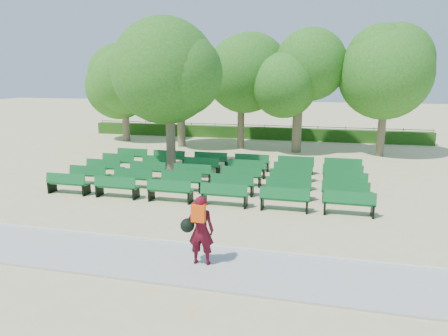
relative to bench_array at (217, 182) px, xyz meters
name	(u,v)px	position (x,y,z in m)	size (l,w,h in m)	color
ground	(197,185)	(-0.80, -0.50, -0.09)	(120.00, 120.00, 0.00)	#C5B882
paving	(114,256)	(-0.80, -7.90, -0.06)	(30.00, 2.20, 0.06)	#A9AAA5
curb	(133,239)	(-0.80, -6.75, -0.04)	(30.00, 0.12, 0.10)	silver
hedge	(251,133)	(-0.80, 13.50, 0.36)	(26.00, 0.70, 0.90)	#234E14
fence	(252,138)	(-0.80, 13.90, -0.09)	(26.00, 0.10, 1.02)	black
tree_line	(241,147)	(-0.80, 9.50, -0.09)	(21.80, 6.80, 7.04)	#2C6D1D
bench_array	(217,182)	(0.00, 0.00, 0.00)	(1.77, 0.58, 1.11)	#105E27
tree_among	(169,82)	(-2.56, 1.01, 4.40)	(4.99, 4.99, 6.75)	brown
person	(200,229)	(1.61, -7.83, 0.90)	(0.86, 0.53, 1.81)	#490A16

